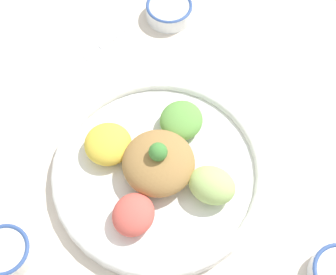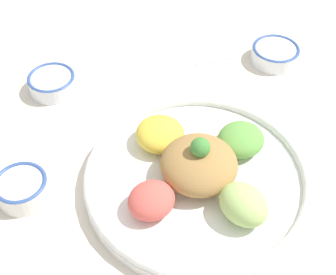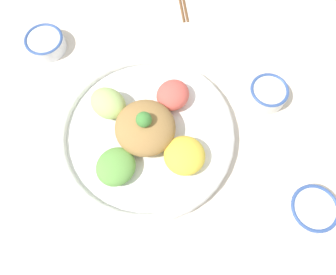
{
  "view_description": "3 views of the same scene",
  "coord_description": "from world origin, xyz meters",
  "px_view_note": "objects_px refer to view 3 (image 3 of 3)",
  "views": [
    {
      "loc": [
        -0.26,
        -0.25,
        0.83
      ],
      "look_at": [
        0.01,
        0.06,
        0.07
      ],
      "focal_mm": 50.0,
      "sensor_mm": 36.0,
      "label": 1
    },
    {
      "loc": [
        -0.21,
        -0.44,
        0.67
      ],
      "look_at": [
        -0.08,
        0.07,
        0.1
      ],
      "focal_mm": 50.0,
      "sensor_mm": 36.0,
      "label": 2
    },
    {
      "loc": [
        0.05,
        0.3,
        0.72
      ],
      "look_at": [
        -0.07,
        0.08,
        0.05
      ],
      "focal_mm": 35.0,
      "sensor_mm": 36.0,
      "label": 3
    }
  ],
  "objects_px": {
    "sauce_bowl_red": "(268,93)",
    "rice_bowl_blue": "(313,209)",
    "salad_platter": "(146,132)",
    "rice_bowl_plain": "(45,43)"
  },
  "relations": [
    {
      "from": "sauce_bowl_red",
      "to": "salad_platter",
      "type": "bearing_deg",
      "value": -8.95
    },
    {
      "from": "salad_platter",
      "to": "sauce_bowl_red",
      "type": "height_order",
      "value": "salad_platter"
    },
    {
      "from": "sauce_bowl_red",
      "to": "rice_bowl_plain",
      "type": "distance_m",
      "value": 0.57
    },
    {
      "from": "salad_platter",
      "to": "rice_bowl_plain",
      "type": "xyz_separation_m",
      "value": [
        0.11,
        -0.34,
        -0.01
      ]
    },
    {
      "from": "rice_bowl_blue",
      "to": "rice_bowl_plain",
      "type": "distance_m",
      "value": 0.75
    },
    {
      "from": "sauce_bowl_red",
      "to": "rice_bowl_blue",
      "type": "height_order",
      "value": "sauce_bowl_red"
    },
    {
      "from": "rice_bowl_blue",
      "to": "salad_platter",
      "type": "bearing_deg",
      "value": -54.28
    },
    {
      "from": "sauce_bowl_red",
      "to": "rice_bowl_plain",
      "type": "xyz_separation_m",
      "value": [
        0.42,
        -0.39,
        -0.0
      ]
    },
    {
      "from": "salad_platter",
      "to": "sauce_bowl_red",
      "type": "bearing_deg",
      "value": 171.05
    },
    {
      "from": "salad_platter",
      "to": "rice_bowl_blue",
      "type": "distance_m",
      "value": 0.39
    }
  ]
}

